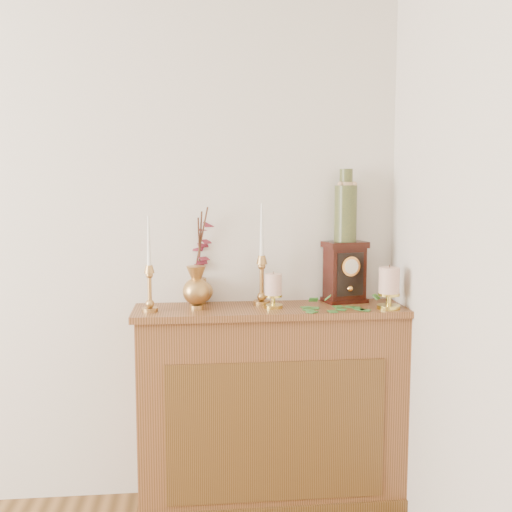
{
  "coord_description": "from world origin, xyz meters",
  "views": [
    {
      "loc": [
        1.06,
        -0.53,
        1.46
      ],
      "look_at": [
        1.32,
        2.05,
        1.17
      ],
      "focal_mm": 42.0,
      "sensor_mm": 36.0,
      "label": 1
    }
  ],
  "objects": [
    {
      "name": "console_shelf",
      "position": [
        1.4,
        2.1,
        0.44
      ],
      "size": [
        1.24,
        0.34,
        0.93
      ],
      "color": "brown",
      "rests_on": "ground"
    },
    {
      "name": "ginger_jar",
      "position": [
        1.09,
        2.24,
        1.13
      ],
      "size": [
        0.18,
        0.2,
        0.45
      ],
      "rotation": [
        0.0,
        0.0,
        0.24
      ],
      "color": "tan",
      "rests_on": "console_shelf"
    },
    {
      "name": "bud_vase",
      "position": [
        1.06,
        2.07,
        1.03
      ],
      "size": [
        0.12,
        0.12,
        0.19
      ],
      "rotation": [
        0.0,
        0.0,
        0.08
      ],
      "color": "tan",
      "rests_on": "console_shelf"
    },
    {
      "name": "ceramic_vase",
      "position": [
        1.75,
        2.19,
        1.37
      ],
      "size": [
        0.1,
        0.1,
        0.34
      ],
      "rotation": [
        0.0,
        0.0,
        0.22
      ],
      "color": "#172F21",
      "rests_on": "mantel_clock"
    },
    {
      "name": "ivy_garland",
      "position": [
        1.74,
        2.01,
        0.94
      ],
      "size": [
        0.36,
        0.14,
        0.07
      ],
      "rotation": [
        0.0,
        0.0,
        0.34
      ],
      "color": "#356E2A",
      "rests_on": "console_shelf"
    },
    {
      "name": "pillar_candle_right",
      "position": [
        1.91,
        2.0,
        1.03
      ],
      "size": [
        0.1,
        0.1,
        0.2
      ],
      "rotation": [
        0.0,
        0.0,
        -0.33
      ],
      "color": "gold",
      "rests_on": "console_shelf"
    },
    {
      "name": "pillar_candle_left",
      "position": [
        1.4,
        2.08,
        1.02
      ],
      "size": [
        0.09,
        0.09,
        0.16
      ],
      "rotation": [
        0.0,
        0.0,
        -0.35
      ],
      "color": "gold",
      "rests_on": "console_shelf"
    },
    {
      "name": "candlestick_left",
      "position": [
        0.86,
        2.05,
        1.07
      ],
      "size": [
        0.07,
        0.07,
        0.42
      ],
      "rotation": [
        0.0,
        0.0,
        -0.23
      ],
      "color": "tan",
      "rests_on": "console_shelf"
    },
    {
      "name": "mantel_clock",
      "position": [
        1.75,
        2.18,
        1.07
      ],
      "size": [
        0.21,
        0.17,
        0.29
      ],
      "rotation": [
        0.0,
        0.0,
        0.22
      ],
      "color": "black",
      "rests_on": "console_shelf"
    },
    {
      "name": "candlestick_center",
      "position": [
        1.36,
        2.15,
        1.08
      ],
      "size": [
        0.08,
        0.08,
        0.46
      ],
      "rotation": [
        0.0,
        0.0,
        0.37
      ],
      "color": "tan",
      "rests_on": "console_shelf"
    }
  ]
}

